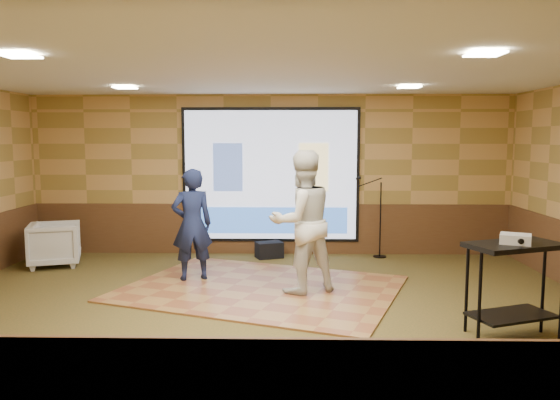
{
  "coord_description": "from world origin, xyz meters",
  "views": [
    {
      "loc": [
        0.4,
        -6.75,
        2.18
      ],
      "look_at": [
        0.23,
        1.07,
        1.3
      ],
      "focal_mm": 35.0,
      "sensor_mm": 36.0,
      "label": 1
    }
  ],
  "objects_px": {
    "av_table": "(514,270)",
    "projector_screen": "(271,177)",
    "duffel_bag": "(269,250)",
    "player_right": "(302,222)",
    "mic_stand": "(377,231)",
    "projector": "(515,239)",
    "banquet_chair": "(55,244)",
    "player_left": "(192,224)",
    "dance_floor": "(261,288)"
  },
  "relations": [
    {
      "from": "av_table",
      "to": "projector_screen",
      "type": "bearing_deg",
      "value": 122.71
    },
    {
      "from": "duffel_bag",
      "to": "player_right",
      "type": "bearing_deg",
      "value": -76.39
    },
    {
      "from": "projector_screen",
      "to": "mic_stand",
      "type": "height_order",
      "value": "projector_screen"
    },
    {
      "from": "projector",
      "to": "duffel_bag",
      "type": "height_order",
      "value": "projector"
    },
    {
      "from": "mic_stand",
      "to": "banquet_chair",
      "type": "height_order",
      "value": "mic_stand"
    },
    {
      "from": "player_left",
      "to": "player_right",
      "type": "distance_m",
      "value": 1.79
    },
    {
      "from": "dance_floor",
      "to": "av_table",
      "type": "relative_size",
      "value": 3.56
    },
    {
      "from": "player_left",
      "to": "player_right",
      "type": "height_order",
      "value": "player_right"
    },
    {
      "from": "projector_screen",
      "to": "banquet_chair",
      "type": "xyz_separation_m",
      "value": [
        -3.68,
        -1.05,
        -1.1
      ]
    },
    {
      "from": "dance_floor",
      "to": "player_right",
      "type": "relative_size",
      "value": 1.9
    },
    {
      "from": "player_left",
      "to": "duffel_bag",
      "type": "relative_size",
      "value": 3.63
    },
    {
      "from": "projector_screen",
      "to": "av_table",
      "type": "height_order",
      "value": "projector_screen"
    },
    {
      "from": "projector_screen",
      "to": "player_right",
      "type": "distance_m",
      "value": 2.73
    },
    {
      "from": "player_left",
      "to": "player_right",
      "type": "xyz_separation_m",
      "value": [
        1.67,
        -0.64,
        0.14
      ]
    },
    {
      "from": "dance_floor",
      "to": "projector",
      "type": "relative_size",
      "value": 12.32
    },
    {
      "from": "duffel_bag",
      "to": "av_table",
      "type": "bearing_deg",
      "value": -55.0
    },
    {
      "from": "projector",
      "to": "mic_stand",
      "type": "relative_size",
      "value": 0.21
    },
    {
      "from": "player_right",
      "to": "banquet_chair",
      "type": "height_order",
      "value": "player_right"
    },
    {
      "from": "dance_floor",
      "to": "mic_stand",
      "type": "relative_size",
      "value": 2.53
    },
    {
      "from": "projector_screen",
      "to": "banquet_chair",
      "type": "height_order",
      "value": "projector_screen"
    },
    {
      "from": "projector_screen",
      "to": "dance_floor",
      "type": "distance_m",
      "value": 2.85
    },
    {
      "from": "player_right",
      "to": "projector",
      "type": "relative_size",
      "value": 6.47
    },
    {
      "from": "player_right",
      "to": "projector",
      "type": "bearing_deg",
      "value": 115.78
    },
    {
      "from": "dance_floor",
      "to": "duffel_bag",
      "type": "height_order",
      "value": "duffel_bag"
    },
    {
      "from": "dance_floor",
      "to": "projector_screen",
      "type": "bearing_deg",
      "value": 88.8
    },
    {
      "from": "av_table",
      "to": "mic_stand",
      "type": "bearing_deg",
      "value": 101.38
    },
    {
      "from": "player_left",
      "to": "projector",
      "type": "bearing_deg",
      "value": 128.61
    },
    {
      "from": "projector_screen",
      "to": "av_table",
      "type": "xyz_separation_m",
      "value": [
        2.8,
        -4.36,
        -0.71
      ]
    },
    {
      "from": "projector_screen",
      "to": "dance_floor",
      "type": "bearing_deg",
      "value": -91.2
    },
    {
      "from": "player_left",
      "to": "mic_stand",
      "type": "distance_m",
      "value": 3.58
    },
    {
      "from": "mic_stand",
      "to": "player_right",
      "type": "bearing_deg",
      "value": -127.93
    },
    {
      "from": "dance_floor",
      "to": "player_right",
      "type": "height_order",
      "value": "player_right"
    },
    {
      "from": "dance_floor",
      "to": "av_table",
      "type": "height_order",
      "value": "av_table"
    },
    {
      "from": "av_table",
      "to": "banquet_chair",
      "type": "height_order",
      "value": "av_table"
    },
    {
      "from": "player_left",
      "to": "banquet_chair",
      "type": "bearing_deg",
      "value": -40.26
    },
    {
      "from": "player_right",
      "to": "banquet_chair",
      "type": "bearing_deg",
      "value": -46.92
    },
    {
      "from": "player_right",
      "to": "duffel_bag",
      "type": "xyz_separation_m",
      "value": [
        -0.56,
        2.3,
        -0.88
      ]
    },
    {
      "from": "player_left",
      "to": "av_table",
      "type": "distance_m",
      "value": 4.58
    },
    {
      "from": "dance_floor",
      "to": "duffel_bag",
      "type": "bearing_deg",
      "value": 89.08
    },
    {
      "from": "av_table",
      "to": "projector",
      "type": "bearing_deg",
      "value": -108.12
    },
    {
      "from": "projector_screen",
      "to": "player_left",
      "type": "bearing_deg",
      "value": -119.38
    },
    {
      "from": "projector",
      "to": "banquet_chair",
      "type": "xyz_separation_m",
      "value": [
        -6.47,
        3.34,
        -0.74
      ]
    },
    {
      "from": "duffel_bag",
      "to": "projector_screen",
      "type": "bearing_deg",
      "value": 87.09
    },
    {
      "from": "mic_stand",
      "to": "banquet_chair",
      "type": "bearing_deg",
      "value": -178.95
    },
    {
      "from": "av_table",
      "to": "mic_stand",
      "type": "distance_m",
      "value": 4.22
    },
    {
      "from": "mic_stand",
      "to": "player_left",
      "type": "bearing_deg",
      "value": -157.53
    },
    {
      "from": "dance_floor",
      "to": "duffel_bag",
      "type": "distance_m",
      "value": 2.12
    },
    {
      "from": "projector",
      "to": "duffel_bag",
      "type": "relative_size",
      "value": 0.66
    },
    {
      "from": "projector_screen",
      "to": "banquet_chair",
      "type": "bearing_deg",
      "value": -164.0
    },
    {
      "from": "banquet_chair",
      "to": "projector",
      "type": "bearing_deg",
      "value": -136.19
    }
  ]
}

